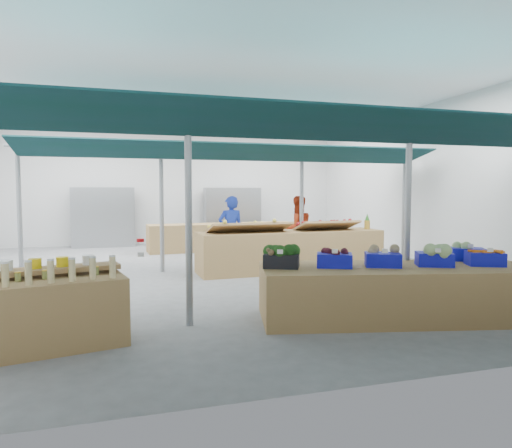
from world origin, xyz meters
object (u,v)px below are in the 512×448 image
object	(u,v)px
crate_stack	(480,300)
vendor_right	(297,229)
fruit_counter	(291,251)
bottle_shelf	(43,311)
veg_counter	(397,292)
vendor_left	(231,231)

from	to	relation	value
crate_stack	vendor_right	size ratio (longest dim) A/B	0.37
fruit_counter	vendor_right	xyz separation A→B (m)	(0.60, 1.10, 0.41)
crate_stack	vendor_right	distance (m)	5.97
bottle_shelf	fruit_counter	world-z (taller)	bottle_shelf
bottle_shelf	fruit_counter	distance (m)	6.34
bottle_shelf	crate_stack	size ratio (longest dim) A/B	3.04
veg_counter	vendor_left	distance (m)	5.54
fruit_counter	vendor_left	world-z (taller)	vendor_left
veg_counter	vendor_left	size ratio (longest dim) A/B	2.26
bottle_shelf	crate_stack	bearing A→B (deg)	-17.92
fruit_counter	vendor_left	size ratio (longest dim) A/B	2.50
fruit_counter	crate_stack	size ratio (longest dim) A/B	6.72
veg_counter	vendor_right	xyz separation A→B (m)	(0.54, 5.38, 0.50)
bottle_shelf	fruit_counter	xyz separation A→B (m)	(4.75, 4.20, 0.02)
crate_stack	veg_counter	bearing A→B (deg)	151.51
vendor_left	vendor_right	xyz separation A→B (m)	(1.80, 0.00, 0.00)
vendor_left	fruit_counter	bearing A→B (deg)	135.37
fruit_counter	vendor_right	size ratio (longest dim) A/B	2.50
veg_counter	vendor_left	xyz separation A→B (m)	(-1.26, 5.38, 0.50)
crate_stack	fruit_counter	bearing A→B (deg)	102.43
bottle_shelf	vendor_left	distance (m)	6.40
bottle_shelf	veg_counter	world-z (taller)	bottle_shelf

